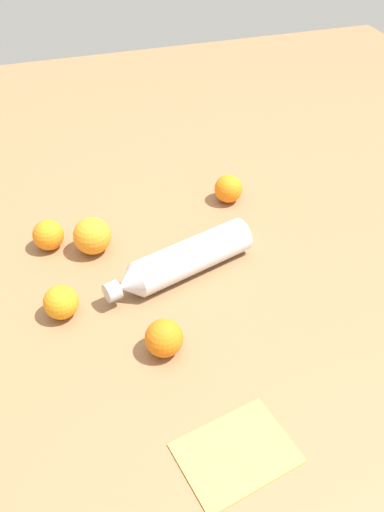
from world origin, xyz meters
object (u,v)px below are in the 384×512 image
Objects in this scene: orange_3 at (61,302)px; water_bottle at (182,260)px; orange_0 at (164,338)px; folded_napkin at (236,452)px; orange_1 at (92,236)px; orange_4 at (228,189)px; orange_2 at (48,235)px.

water_bottle is at bearing -80.51° from orange_3.
orange_0 is 0.22m from folded_napkin.
orange_0 is 1.04× the size of orange_3.
folded_napkin is (-0.35, -0.20, -0.03)m from orange_3.
orange_1 is at bearing 12.96° from orange_0.
folded_napkin is (-0.52, -0.12, -0.04)m from orange_1.
orange_1 reaches higher than orange_4.
orange_1 reaches higher than orange_0.
water_bottle reaches higher than orange_4.
orange_3 is at bearing 152.81° from orange_1.
orange_0 reaches higher than orange_3.
orange_3 is at bearing 48.16° from orange_0.
orange_3 is (0.14, 0.15, -0.00)m from orange_0.
folded_napkin is (-0.61, 0.21, -0.03)m from orange_4.
orange_1 reaches higher than orange_3.
orange_1 is at bearing 104.85° from orange_4.
orange_4 is (0.25, -0.42, 0.00)m from orange_3.
orange_4 is 0.64m from folded_napkin.
orange_1 is at bearing 12.86° from folded_napkin.
orange_2 is at bearing 24.44° from orange_0.
water_bottle reaches higher than orange_3.
orange_0 reaches higher than folded_napkin.
folded_napkin is at bearing 160.63° from orange_4.
water_bottle is 0.20m from orange_0.
orange_2 is at bearing 96.69° from orange_4.
orange_2 is at bearing 20.13° from folded_napkin.
orange_2 and orange_3 have the same top height.
water_bottle is 0.20m from orange_1.
orange_3 is 0.39× the size of folded_napkin.
orange_1 is 0.53m from folded_napkin.
orange_2 is (0.04, 0.09, -0.01)m from orange_1.
orange_0 is at bearing 12.73° from folded_napkin.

